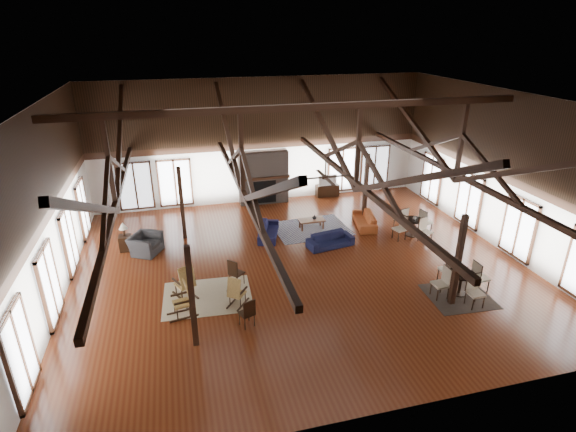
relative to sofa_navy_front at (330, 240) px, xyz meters
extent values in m
plane|color=#5B2813|center=(-1.59, -1.24, -0.27)|extent=(16.00, 16.00, 0.00)
cube|color=black|center=(-1.59, -1.24, 5.73)|extent=(16.00, 14.00, 0.02)
cube|color=silver|center=(-1.59, 5.76, 2.73)|extent=(16.00, 0.02, 6.00)
cube|color=silver|center=(-1.59, -8.24, 2.73)|extent=(16.00, 0.02, 6.00)
cube|color=silver|center=(-9.59, -1.24, 2.73)|extent=(0.02, 14.00, 6.00)
cube|color=silver|center=(6.41, -1.24, 2.73)|extent=(0.02, 14.00, 6.00)
cube|color=black|center=(-1.59, -1.24, 5.48)|extent=(15.60, 0.18, 0.22)
cube|color=black|center=(-7.59, -1.24, 2.78)|extent=(0.16, 13.70, 0.18)
cube|color=black|center=(-7.59, -1.24, 4.13)|extent=(0.14, 0.14, 2.70)
cube|color=black|center=(-7.59, 2.26, 4.00)|extent=(0.15, 7.07, 3.12)
cube|color=black|center=(-7.59, -4.74, 4.00)|extent=(0.15, 7.07, 3.12)
cube|color=black|center=(-3.59, -1.24, 2.78)|extent=(0.16, 13.70, 0.18)
cube|color=black|center=(-3.59, -1.24, 4.13)|extent=(0.14, 0.14, 2.70)
cube|color=black|center=(-3.59, 2.26, 4.00)|extent=(0.15, 7.07, 3.12)
cube|color=black|center=(-3.59, -4.74, 4.00)|extent=(0.15, 7.07, 3.12)
cube|color=black|center=(0.41, -1.24, 2.78)|extent=(0.16, 13.70, 0.18)
cube|color=black|center=(0.41, -1.24, 4.13)|extent=(0.14, 0.14, 2.70)
cube|color=black|center=(0.41, 2.26, 4.00)|extent=(0.15, 7.07, 3.12)
cube|color=black|center=(0.41, -4.74, 4.00)|extent=(0.15, 7.07, 3.12)
cube|color=black|center=(4.41, -1.24, 2.78)|extent=(0.16, 13.70, 0.18)
cube|color=black|center=(4.41, -1.24, 4.13)|extent=(0.14, 0.14, 2.70)
cube|color=black|center=(4.41, 2.26, 4.00)|extent=(0.15, 7.07, 3.12)
cube|color=black|center=(4.41, -4.74, 4.00)|extent=(0.15, 7.07, 3.12)
cube|color=black|center=(-5.59, -4.74, 1.25)|extent=(0.16, 0.16, 3.05)
cube|color=black|center=(2.41, -4.74, 1.25)|extent=(0.16, 0.16, 3.05)
cube|color=black|center=(-5.59, 2.26, 1.25)|extent=(0.16, 0.16, 3.05)
cube|color=black|center=(2.41, 2.26, 1.25)|extent=(0.16, 0.16, 3.05)
cube|color=#68594F|center=(-1.59, 5.44, 1.03)|extent=(2.40, 0.62, 2.60)
cube|color=black|center=(-1.59, 5.12, 0.38)|extent=(1.10, 0.06, 1.10)
cube|color=black|center=(-1.59, 5.16, 1.08)|extent=(2.50, 0.20, 0.12)
cylinder|color=black|center=(-1.09, -2.24, 3.78)|extent=(0.04, 0.04, 0.70)
cylinder|color=black|center=(-1.09, -2.24, 3.43)|extent=(0.20, 0.20, 0.10)
cube|color=black|center=(-0.64, -2.24, 3.43)|extent=(0.70, 0.12, 0.02)
cube|color=black|center=(-1.09, -1.79, 3.43)|extent=(0.12, 0.70, 0.02)
cube|color=black|center=(-1.54, -2.24, 3.43)|extent=(0.70, 0.12, 0.02)
cube|color=black|center=(-1.09, -2.69, 3.43)|extent=(0.12, 0.70, 0.02)
imported|color=black|center=(0.00, 0.00, 0.00)|extent=(1.96, 1.04, 0.54)
imported|color=#121233|center=(-2.20, 1.50, 0.00)|extent=(1.99, 1.26, 0.54)
imported|color=#A1481F|center=(2.13, 1.53, 0.01)|extent=(2.03, 1.12, 0.56)
cube|color=brown|center=(-0.23, 1.81, 0.13)|extent=(1.14, 0.60, 0.06)
cube|color=brown|center=(-0.70, 1.62, -0.09)|extent=(0.06, 0.06, 0.37)
cube|color=brown|center=(-0.70, 2.00, -0.09)|extent=(0.06, 0.06, 0.37)
cube|color=brown|center=(0.25, 1.62, -0.09)|extent=(0.06, 0.06, 0.37)
cube|color=brown|center=(0.25, 2.00, -0.09)|extent=(0.06, 0.06, 0.37)
imported|color=#B2B2B2|center=(-0.10, 1.81, 0.26)|extent=(0.23, 0.23, 0.19)
imported|color=#28292B|center=(-7.10, 1.27, 0.10)|extent=(1.48, 1.42, 0.74)
cube|color=black|center=(-7.88, 1.69, 0.04)|extent=(0.46, 0.46, 0.62)
cylinder|color=black|center=(-7.88, 1.69, 0.53)|extent=(0.08, 0.08, 0.37)
cone|color=beige|center=(-7.88, 1.69, 0.78)|extent=(0.33, 0.33, 0.27)
cube|color=#A47E3E|center=(-5.77, -2.22, 0.18)|extent=(0.68, 0.67, 0.05)
cube|color=#A47E3E|center=(-5.67, -2.43, 0.54)|extent=(0.55, 0.41, 0.75)
cube|color=black|center=(-5.97, -2.32, -0.24)|extent=(0.46, 0.84, 0.05)
cube|color=black|center=(-5.58, -2.12, -0.24)|extent=(0.46, 0.84, 0.05)
cube|color=#A47E3E|center=(-4.18, -3.10, 0.12)|extent=(0.61, 0.61, 0.05)
cube|color=#A47E3E|center=(-4.30, -3.26, 0.43)|extent=(0.46, 0.40, 0.64)
cube|color=black|center=(-4.33, -2.99, -0.25)|extent=(0.51, 0.66, 0.05)
cube|color=black|center=(-4.03, -3.21, -0.25)|extent=(0.51, 0.66, 0.05)
cube|color=#A47E3E|center=(-5.91, -3.29, 0.16)|extent=(0.56, 0.58, 0.05)
cube|color=#A47E3E|center=(-5.68, -3.24, 0.51)|extent=(0.28, 0.53, 0.72)
cube|color=black|center=(-5.87, -3.49, -0.25)|extent=(0.88, 0.22, 0.05)
cube|color=black|center=(-5.94, -3.08, -0.25)|extent=(0.88, 0.22, 0.05)
cube|color=black|center=(-4.03, -1.94, 0.18)|extent=(0.59, 0.59, 0.05)
cube|color=black|center=(-4.18, -2.07, 0.45)|extent=(0.31, 0.34, 0.55)
cylinder|color=black|center=(-4.03, -1.94, -0.05)|extent=(0.03, 0.03, 0.45)
cube|color=black|center=(-4.08, -4.25, 0.15)|extent=(0.51, 0.51, 0.05)
cube|color=black|center=(-4.02, -4.42, 0.40)|extent=(0.38, 0.18, 0.51)
cylinder|color=black|center=(-4.08, -4.25, -0.06)|extent=(0.03, 0.03, 0.42)
cylinder|color=black|center=(2.98, -4.30, 0.47)|extent=(0.87, 0.87, 0.04)
cylinder|color=black|center=(2.98, -4.30, 0.11)|extent=(0.10, 0.10, 0.72)
cylinder|color=black|center=(2.98, -4.30, -0.25)|extent=(0.52, 0.52, 0.04)
cylinder|color=black|center=(3.67, 0.11, 0.44)|extent=(0.84, 0.84, 0.04)
cylinder|color=black|center=(3.67, 0.11, 0.09)|extent=(0.10, 0.10, 0.69)
cylinder|color=black|center=(3.67, 0.11, -0.25)|extent=(0.50, 0.50, 0.04)
imported|color=#B2B2B2|center=(2.89, -4.26, 0.54)|extent=(0.14, 0.14, 0.10)
imported|color=#B2B2B2|center=(3.72, 0.11, 0.51)|extent=(0.17, 0.17, 0.10)
cube|color=black|center=(1.77, 5.51, 0.02)|extent=(1.18, 0.44, 0.59)
imported|color=#B2B2B2|center=(1.73, 5.51, 0.60)|extent=(0.97, 0.20, 0.56)
cube|color=tan|center=(-5.08, -2.44, -0.27)|extent=(2.95, 2.38, 0.01)
cube|color=#191D47|center=(-0.24, 1.80, -0.27)|extent=(3.26, 2.53, 0.01)
cube|color=black|center=(2.87, -4.46, -0.27)|extent=(2.12, 1.95, 0.01)
camera|label=1|loc=(-5.63, -15.13, 7.89)|focal=28.00mm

